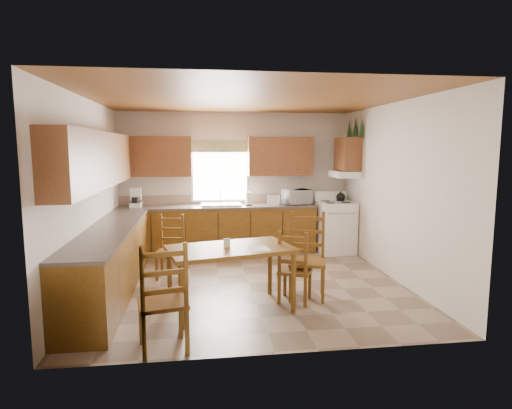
{
  "coord_description": "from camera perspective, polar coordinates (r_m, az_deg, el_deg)",
  "views": [
    {
      "loc": [
        -0.72,
        -6.16,
        2.02
      ],
      "look_at": [
        0.15,
        0.3,
        1.15
      ],
      "focal_mm": 30.0,
      "sensor_mm": 36.0,
      "label": 1
    }
  ],
  "objects": [
    {
      "name": "pine_decal_c",
      "position": [
        8.65,
        12.31,
        9.81
      ],
      "size": [
        0.22,
        0.22,
        0.36
      ],
      "primitive_type": "cone",
      "color": "#18451A",
      "rests_on": "wall_right"
    },
    {
      "name": "wall_right",
      "position": [
        6.88,
        17.98,
        1.64
      ],
      "size": [
        4.5,
        4.5,
        0.0
      ],
      "primitive_type": "plane",
      "color": "beige",
      "rests_on": "floor"
    },
    {
      "name": "counter_back",
      "position": [
        8.2,
        -5.19,
        -0.29
      ],
      "size": [
        3.75,
        0.63,
        0.04
      ],
      "primitive_type": "cube",
      "color": "#514541",
      "rests_on": "lower_cab_back"
    },
    {
      "name": "window_frame",
      "position": [
        8.41,
        -4.81,
        4.36
      ],
      "size": [
        1.13,
        0.02,
        1.18
      ],
      "primitive_type": "cube",
      "color": "white",
      "rests_on": "wall_back"
    },
    {
      "name": "coffeemaker",
      "position": [
        8.24,
        -15.77,
        0.95
      ],
      "size": [
        0.24,
        0.28,
        0.37
      ],
      "primitive_type": "cube",
      "rotation": [
        0.0,
        0.0,
        0.06
      ],
      "color": "white",
      "rests_on": "counter_back"
    },
    {
      "name": "window_valance",
      "position": [
        8.36,
        -4.84,
        7.77
      ],
      "size": [
        1.19,
        0.01,
        0.24
      ],
      "primitive_type": "cube",
      "color": "#3A5729",
      "rests_on": "wall_back"
    },
    {
      "name": "backsplash",
      "position": [
        8.47,
        -5.29,
        0.71
      ],
      "size": [
        3.75,
        0.01,
        0.18
      ],
      "primitive_type": "cube",
      "color": "gray",
      "rests_on": "counter_back"
    },
    {
      "name": "sink_basin",
      "position": [
        8.19,
        -4.67,
        -0.0
      ],
      "size": [
        0.75,
        0.45,
        0.04
      ],
      "primitive_type": "cube",
      "color": "silver",
      "rests_on": "counter_back"
    },
    {
      "name": "window_pane",
      "position": [
        8.4,
        -4.81,
        4.36
      ],
      "size": [
        1.05,
        0.01,
        1.1
      ],
      "primitive_type": "cube",
      "color": "white",
      "rests_on": "wall_back"
    },
    {
      "name": "pine_decal_a",
      "position": [
        8.05,
        13.88,
        9.94
      ],
      "size": [
        0.22,
        0.22,
        0.36
      ],
      "primitive_type": "cone",
      "color": "#18451A",
      "rests_on": "wall_right"
    },
    {
      "name": "wall_front",
      "position": [
        4.03,
        2.75,
        -1.96
      ],
      "size": [
        4.5,
        4.5,
        0.0
      ],
      "primitive_type": "plane",
      "color": "beige",
      "rests_on": "floor"
    },
    {
      "name": "range_hood",
      "position": [
        8.3,
        11.72,
        3.98
      ],
      "size": [
        0.44,
        0.62,
        0.12
      ],
      "primitive_type": "cube",
      "color": "white",
      "rests_on": "wall_right"
    },
    {
      "name": "table_paper",
      "position": [
        5.21,
        0.53,
        -5.89
      ],
      "size": [
        0.24,
        0.3,
        0.0
      ],
      "primitive_type": "cube",
      "rotation": [
        0.0,
        0.0,
        0.11
      ],
      "color": "white",
      "rests_on": "dining_table"
    },
    {
      "name": "upper_cab_back_left",
      "position": [
        8.29,
        -13.49,
        6.25
      ],
      "size": [
        1.41,
        0.33,
        0.75
      ],
      "primitive_type": "cube",
      "color": "brown",
      "rests_on": "wall_back"
    },
    {
      "name": "chair_far_right",
      "position": [
        5.8,
        6.84,
        -6.9
      ],
      "size": [
        0.58,
        0.57,
        1.15
      ],
      "primitive_type": "cube",
      "rotation": [
        0.0,
        0.0,
        -0.26
      ],
      "color": "brown",
      "rests_on": "floor"
    },
    {
      "name": "chair_near_left",
      "position": [
        4.44,
        -12.37,
        -11.81
      ],
      "size": [
        0.55,
        0.53,
        1.12
      ],
      "primitive_type": "cube",
      "rotation": [
        0.0,
        0.0,
        3.34
      ],
      "color": "brown",
      "rests_on": "floor"
    },
    {
      "name": "pine_decal_b",
      "position": [
        8.36,
        13.07,
        10.15
      ],
      "size": [
        0.22,
        0.22,
        0.36
      ],
      "primitive_type": "cone",
      "color": "#18451A",
      "rests_on": "wall_right"
    },
    {
      "name": "upper_cab_stove",
      "position": [
        8.3,
        12.12,
        6.6
      ],
      "size": [
        0.33,
        0.62,
        0.62
      ],
      "primitive_type": "cube",
      "color": "brown",
      "rests_on": "wall_right"
    },
    {
      "name": "lower_cab_left",
      "position": [
        6.34,
        -18.75,
        -7.25
      ],
      "size": [
        0.6,
        3.6,
        0.88
      ],
      "primitive_type": "cube",
      "color": "brown",
      "rests_on": "floor"
    },
    {
      "name": "paper_towel",
      "position": [
        8.18,
        -1.02,
        0.77
      ],
      "size": [
        0.12,
        0.12,
        0.26
      ],
      "primitive_type": "cylinder",
      "rotation": [
        0.0,
        0.0,
        -0.09
      ],
      "color": "white",
      "rests_on": "counter_back"
    },
    {
      "name": "upper_cab_left",
      "position": [
        6.17,
        -20.55,
        5.59
      ],
      "size": [
        0.33,
        3.6,
        0.75
      ],
      "primitive_type": "cube",
      "color": "brown",
      "rests_on": "wall_left"
    },
    {
      "name": "floor",
      "position": [
        6.52,
        -0.97,
        -10.44
      ],
      "size": [
        4.5,
        4.5,
        0.0
      ],
      "primitive_type": "plane",
      "color": "#7F6B58",
      "rests_on": "ground"
    },
    {
      "name": "wall_left",
      "position": [
        6.38,
        -21.49,
        1.05
      ],
      "size": [
        4.5,
        4.5,
        0.0
      ],
      "primitive_type": "plane",
      "color": "beige",
      "rests_on": "floor"
    },
    {
      "name": "chair_near_right",
      "position": [
        5.68,
        5.23,
        -8.16
      ],
      "size": [
        0.53,
        0.52,
        0.96
      ],
      "primitive_type": "cube",
      "rotation": [
        0.0,
        0.0,
        2.71
      ],
      "color": "brown",
      "rests_on": "floor"
    },
    {
      "name": "upper_cab_back_right",
      "position": [
        8.4,
        3.2,
        6.46
      ],
      "size": [
        1.25,
        0.33,
        0.75
      ],
      "primitive_type": "cube",
      "color": "brown",
      "rests_on": "wall_back"
    },
    {
      "name": "toaster",
      "position": [
        8.21,
        2.35,
        0.56
      ],
      "size": [
        0.27,
        0.22,
        0.19
      ],
      "primitive_type": "cube",
      "rotation": [
        0.0,
        0.0,
        -0.33
      ],
      "color": "white",
      "rests_on": "counter_back"
    },
    {
      "name": "stove",
      "position": [
        8.41,
        10.49,
        -3.05
      ],
      "size": [
        0.68,
        0.7,
        0.97
      ],
      "primitive_type": "cube",
      "rotation": [
        0.0,
        0.0,
        0.05
      ],
      "color": "white",
      "rests_on": "floor"
    },
    {
      "name": "counter_left",
      "position": [
        6.24,
        -18.93,
        -3.16
      ],
      "size": [
        0.63,
        3.6,
        0.04
      ],
      "primitive_type": "cube",
      "color": "#514541",
      "rests_on": "lower_cab_left"
    },
    {
      "name": "dining_table",
      "position": [
        5.4,
        -3.42,
        -9.86
      ],
      "size": [
        1.66,
        1.18,
        0.8
      ],
      "primitive_type": "cube",
      "rotation": [
        0.0,
        0.0,
        0.23
      ],
      "color": "brown",
      "rests_on": "floor"
    },
    {
      "name": "chair_far_left",
      "position": [
        6.79,
        -11.39,
        -5.62
      ],
      "size": [
        0.46,
        0.45,
        0.97
      ],
      "primitive_type": "cube",
      "rotation": [
        0.0,
        0.0,
        -0.16
      ],
      "color": "brown",
      "rests_on": "floor"
    },
    {
      "name": "lower_cab_back",
      "position": [
        8.27,
        -5.15,
        -3.45
      ],
      "size": [
        3.75,
        0.6,
        0.88
      ],
      "primitive_type": "cube",
      "color": "brown",
      "rests_on": "floor"
    },
    {
      "name": "wall_back",
      "position": [
        8.47,
        -2.78,
        3.05
      ],
      "size": [
        4.5,
        4.5,
        0.0
      ],
      "primitive_type": "plane",
      "color": "beige",
      "rests_on": "floor"
    },
    {
      "name": "microwave",
      "position": [
        8.39,
        5.47,
        1.01
      ],
      "size": [
        0.56,
        0.47,
        0.29
      ],
      "primitive_type": "imported",
      "rotation": [
        0.0,
        0.0,
        0.3
      ],
      "color": "white",
      "rests_on": "counter_back"
    },
    {
      "name": "ceiling",
      "position": [
        6.24,
        -1.02,
        13.85
      ],
      "size": [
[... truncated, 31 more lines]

